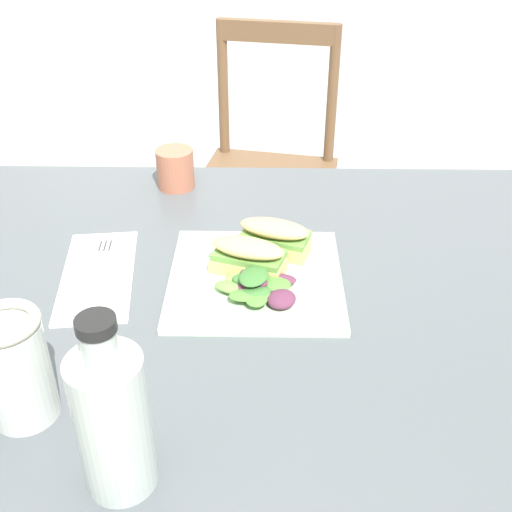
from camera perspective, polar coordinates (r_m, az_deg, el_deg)
dining_table at (r=1.04m, az=0.05°, el=-9.03°), size 1.14×0.85×0.74m
chair_wooden_far at (r=1.96m, az=1.07°, el=7.38°), size 0.47×0.47×0.87m
plate_lunch at (r=0.97m, az=-0.04°, el=-2.05°), size 0.26×0.26×0.01m
sandwich_half_front at (r=0.96m, az=-0.72°, el=-0.00°), size 0.12×0.09×0.06m
sandwich_half_back at (r=1.01m, az=1.67°, el=1.76°), size 0.12×0.09×0.06m
salad_mixed_greens at (r=0.92m, az=0.09°, el=-2.61°), size 0.13×0.12×0.03m
napkin_folded at (r=1.01m, az=-14.06°, el=-1.67°), size 0.14×0.25×0.00m
fork_on_napkin at (r=1.02m, az=-13.92°, el=-0.95°), size 0.03×0.19×0.00m
bottle_cold_brew at (r=0.66m, az=-12.65°, el=-14.85°), size 0.07×0.07×0.22m
mason_jar_iced_tea at (r=0.77m, az=-20.75°, el=-9.77°), size 0.08×0.08×0.14m
cup_extra_side at (r=1.24m, az=-7.28°, el=7.82°), size 0.07×0.07×0.08m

